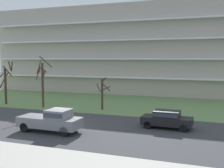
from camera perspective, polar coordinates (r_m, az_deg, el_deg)
The scene contains 8 objects.
ground at distance 26.10m, azimuth -10.68°, elevation -8.46°, with size 160.00×160.00×0.00m, color #38383A.
grass_lawn_strip at distance 38.57m, azimuth -0.06°, elevation -3.87°, with size 80.00×16.00×0.08m, color #66844C.
apartment_building at distance 51.13m, azimuth 5.18°, elevation 6.87°, with size 51.97×12.21×15.24m.
tree_far_left at distance 39.53m, azimuth -20.95°, elevation 0.30°, with size 2.19×2.11×5.80m.
tree_left at distance 35.57m, azimuth -14.09°, elevation 0.54°, with size 1.94×1.65×6.45m.
tree_center at distance 33.02m, azimuth -1.96°, elevation -1.83°, with size 1.70×1.75×3.94m.
pickup_gray_near_left at distance 23.96m, azimuth -12.20°, elevation -7.23°, with size 5.43×2.08×1.95m.
sedan_black_center_left at distance 25.14m, azimuth 11.19°, elevation -6.96°, with size 4.46×1.96×1.57m.
Camera 1 is at (12.94, -21.81, 6.14)m, focal length 44.56 mm.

